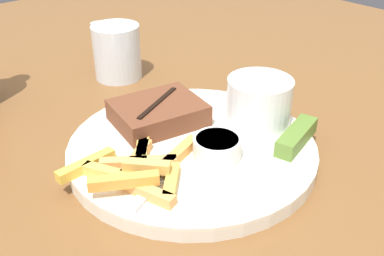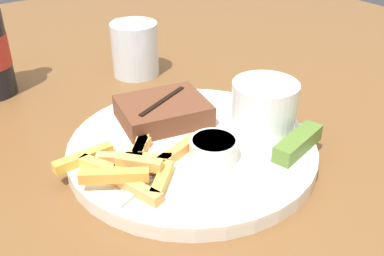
{
  "view_description": "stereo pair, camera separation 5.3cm",
  "coord_description": "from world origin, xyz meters",
  "views": [
    {
      "loc": [
        -0.3,
        -0.34,
        1.04
      ],
      "look_at": [
        0.0,
        0.0,
        0.77
      ],
      "focal_mm": 42.0,
      "sensor_mm": 36.0,
      "label": 1
    },
    {
      "loc": [
        -0.26,
        -0.37,
        1.04
      ],
      "look_at": [
        0.0,
        0.0,
        0.77
      ],
      "focal_mm": 42.0,
      "sensor_mm": 36.0,
      "label": 2
    }
  ],
  "objects": [
    {
      "name": "dining_table",
      "position": [
        0.0,
        0.0,
        0.68
      ],
      "size": [
        1.54,
        1.68,
        0.73
      ],
      "color": "brown",
      "rests_on": "ground_plane"
    },
    {
      "name": "dinner_plate",
      "position": [
        0.0,
        0.0,
        0.74
      ],
      "size": [
        0.3,
        0.3,
        0.02
      ],
      "color": "silver",
      "rests_on": "dining_table"
    },
    {
      "name": "steak_portion",
      "position": [
        0.0,
        0.07,
        0.77
      ],
      "size": [
        0.12,
        0.11,
        0.03
      ],
      "color": "brown",
      "rests_on": "dinner_plate"
    },
    {
      "name": "fries_pile",
      "position": [
        -0.09,
        -0.01,
        0.76
      ],
      "size": [
        0.16,
        0.12,
        0.02
      ],
      "color": "#E8B14D",
      "rests_on": "dinner_plate"
    },
    {
      "name": "coleslaw_cup",
      "position": [
        0.1,
        -0.02,
        0.79
      ],
      "size": [
        0.08,
        0.08,
        0.06
      ],
      "color": "white",
      "rests_on": "dinner_plate"
    },
    {
      "name": "dipping_sauce_cup",
      "position": [
        0.0,
        -0.04,
        0.77
      ],
      "size": [
        0.05,
        0.05,
        0.03
      ],
      "color": "silver",
      "rests_on": "dinner_plate"
    },
    {
      "name": "pickle_spear",
      "position": [
        0.09,
        -0.08,
        0.76
      ],
      "size": [
        0.08,
        0.04,
        0.02
      ],
      "color": "#567A2D",
      "rests_on": "dinner_plate"
    },
    {
      "name": "fork_utensil",
      "position": [
        -0.07,
        -0.03,
        0.75
      ],
      "size": [
        0.13,
        0.06,
        0.0
      ],
      "rotation": [
        0.0,
        0.0,
        6.69
      ],
      "color": "#B7B7BC",
      "rests_on": "dinner_plate"
    },
    {
      "name": "drinking_glass",
      "position": [
        0.06,
        0.26,
        0.78
      ],
      "size": [
        0.08,
        0.08,
        0.09
      ],
      "color": "silver",
      "rests_on": "dining_table"
    },
    {
      "name": "salt_shaker",
      "position": [
        0.09,
        0.35,
        0.77
      ],
      "size": [
        0.03,
        0.03,
        0.07
      ],
      "color": "white",
      "rests_on": "dining_table"
    }
  ]
}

